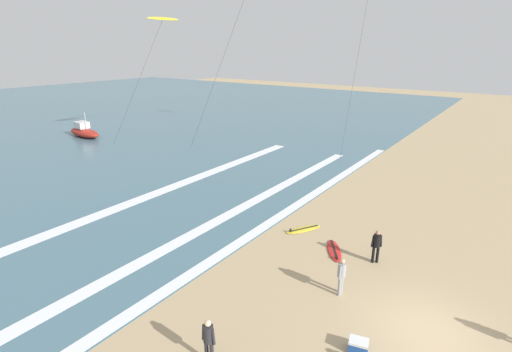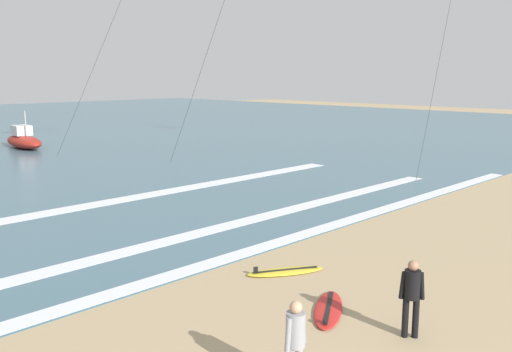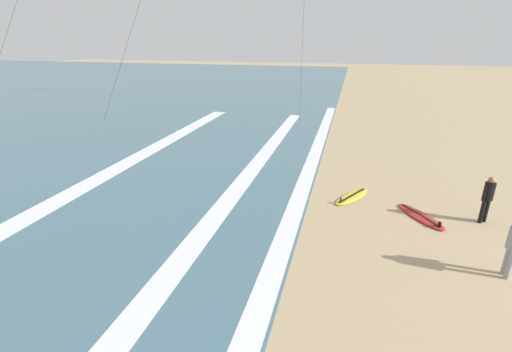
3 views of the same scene
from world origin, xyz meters
TOP-DOWN VIEW (x-y plane):
  - wave_foam_shoreline at (-1.35, 9.15)m, footprint 48.85×0.63m
  - wave_foam_mid_break at (0.56, 11.69)m, footprint 37.24×0.76m
  - wave_foam_outer_break at (-0.86, 17.82)m, footprint 39.56×0.97m
  - surfer_left_far at (3.36, 3.01)m, footprint 0.39×0.45m
  - surfboard_near_water at (3.19, 4.92)m, footprint 2.09×1.65m
  - surfboard_foreground_flat at (4.30, 7.20)m, footprint 2.12×1.56m

SIDE VIEW (x-z plane):
  - wave_foam_shoreline at x=-1.35m, z-range 0.01..0.02m
  - wave_foam_mid_break at x=0.56m, z-range 0.01..0.02m
  - wave_foam_outer_break at x=-0.86m, z-range 0.01..0.02m
  - surfboard_near_water at x=3.19m, z-range -0.08..0.17m
  - surfboard_foreground_flat at x=4.30m, z-range -0.08..0.17m
  - surfer_left_far at x=3.36m, z-range 0.16..1.76m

